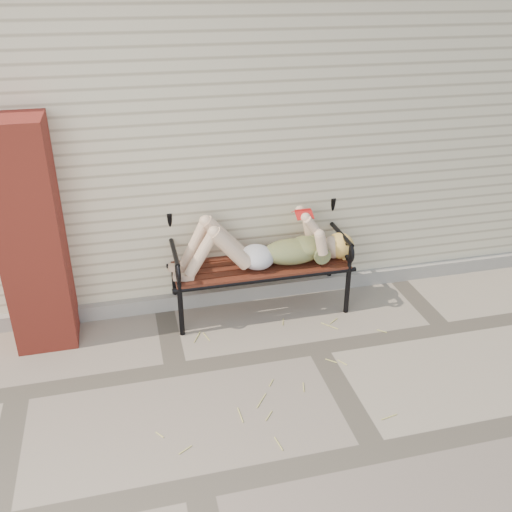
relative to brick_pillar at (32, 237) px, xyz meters
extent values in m
plane|color=gray|center=(2.30, -0.75, -1.00)|extent=(80.00, 80.00, 0.00)
cube|color=beige|center=(2.30, 2.25, 0.50)|extent=(8.00, 4.00, 3.00)
cube|color=gray|center=(2.30, 0.22, -0.93)|extent=(8.00, 0.10, 0.15)
cube|color=#AD3627|center=(0.00, 0.00, 0.00)|extent=(0.50, 0.50, 2.00)
cylinder|color=black|center=(1.17, -0.25, -0.76)|extent=(0.05, 0.05, 0.49)
cylinder|color=black|center=(1.17, 0.24, -0.76)|extent=(0.05, 0.05, 0.49)
cylinder|color=black|center=(2.77, -0.25, -0.76)|extent=(0.05, 0.05, 0.49)
cylinder|color=black|center=(2.77, 0.24, -0.76)|extent=(0.05, 0.05, 0.49)
cube|color=#532215|center=(1.97, -0.01, -0.51)|extent=(1.64, 0.53, 0.03)
cylinder|color=black|center=(1.97, -0.25, -0.54)|extent=(1.73, 0.04, 0.04)
cylinder|color=black|center=(1.97, 0.24, -0.54)|extent=(1.73, 0.04, 0.04)
torus|color=black|center=(1.97, 0.35, 0.02)|extent=(0.30, 0.04, 0.30)
ellipsoid|color=#093743|center=(2.27, -0.04, -0.38)|extent=(0.58, 0.33, 0.23)
ellipsoid|color=#093743|center=(2.40, -0.04, -0.35)|extent=(0.28, 0.32, 0.17)
ellipsoid|color=silver|center=(1.92, -0.04, -0.40)|extent=(0.32, 0.37, 0.21)
sphere|color=#D5B28F|center=(2.69, -0.04, -0.38)|extent=(0.24, 0.24, 0.24)
ellipsoid|color=#EBC558|center=(2.74, -0.04, -0.38)|extent=(0.27, 0.27, 0.25)
cube|color=#AE1613|center=(2.36, -0.04, 0.03)|extent=(0.15, 0.02, 0.02)
cube|color=beige|center=(2.36, -0.09, 0.00)|extent=(0.15, 0.09, 0.05)
cube|color=beige|center=(2.36, 0.01, 0.00)|extent=(0.15, 0.09, 0.05)
cube|color=#AE1613|center=(2.36, -0.09, 0.00)|extent=(0.16, 0.10, 0.06)
cube|color=#AE1613|center=(2.36, 0.01, 0.00)|extent=(0.16, 0.10, 0.06)
cylinder|color=#C6BD60|center=(2.26, -0.71, -0.99)|extent=(0.02, 0.13, 0.01)
cylinder|color=#C6BD60|center=(1.63, -1.25, -0.99)|extent=(0.13, 0.13, 0.01)
cylinder|color=#C6BD60|center=(2.59, -0.31, -0.99)|extent=(0.08, 0.04, 0.01)
cylinder|color=#C6BD60|center=(2.25, -0.81, -0.99)|extent=(0.15, 0.09, 0.01)
cylinder|color=#C6BD60|center=(2.73, -1.51, -0.99)|extent=(0.04, 0.12, 0.01)
cylinder|color=#C6BD60|center=(2.78, -0.32, -0.99)|extent=(0.05, 0.15, 0.01)
cylinder|color=#C6BD60|center=(2.79, -1.86, -0.99)|extent=(0.13, 0.02, 0.01)
cylinder|color=#C6BD60|center=(2.81, -1.16, -0.99)|extent=(0.08, 0.11, 0.01)
cylinder|color=#C6BD60|center=(1.50, -0.78, -0.99)|extent=(0.03, 0.13, 0.01)
cylinder|color=#C6BD60|center=(2.09, -0.33, -0.99)|extent=(0.05, 0.17, 0.01)
cylinder|color=#C6BD60|center=(2.65, -0.73, -0.99)|extent=(0.13, 0.08, 0.01)
cylinder|color=#C6BD60|center=(2.06, -1.24, -0.99)|extent=(0.14, 0.09, 0.01)
cylinder|color=#C6BD60|center=(1.03, -1.18, -0.99)|extent=(0.10, 0.10, 0.01)
cylinder|color=#C6BD60|center=(2.75, -1.46, -0.99)|extent=(0.08, 0.07, 0.01)
cylinder|color=#C6BD60|center=(3.02, -0.78, -0.99)|extent=(0.04, 0.17, 0.01)
cylinder|color=#C6BD60|center=(1.36, -1.74, -0.99)|extent=(0.12, 0.13, 0.01)
cylinder|color=#C6BD60|center=(2.17, -1.84, -0.99)|extent=(0.09, 0.12, 0.01)
camera|label=1|loc=(0.79, -4.62, 2.00)|focal=40.00mm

